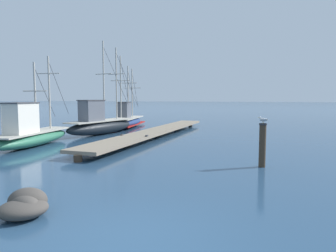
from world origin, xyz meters
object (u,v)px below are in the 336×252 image
Objects in this scene: fishing_boat_2 at (127,120)px; mooring_piling at (262,144)px; shore_rock_near_right at (25,205)px; fishing_boat_0 at (31,133)px; perched_seagull at (263,120)px; fishing_boat_1 at (100,124)px.

fishing_boat_2 is 18.11m from mooring_piling.
mooring_piling reaches higher than shore_rock_near_right.
fishing_boat_0 is 19.47× the size of perched_seagull.
fishing_boat_0 is at bearing -88.43° from fishing_boat_2.
fishing_boat_2 is at bearing 134.25° from perched_seagull.
fishing_boat_1 is (0.53, 6.13, 0.06)m from fishing_boat_0.
fishing_boat_1 is at bearing 85.03° from fishing_boat_0.
mooring_piling is 8.53m from shore_rock_near_right.
fishing_boat_1 reaches higher than shore_rock_near_right.
perched_seagull is (12.63, -12.97, 1.23)m from fishing_boat_2.
perched_seagull is at bearing -4.34° from fishing_boat_0.
shore_rock_near_right is (6.95, -14.08, -0.54)m from fishing_boat_1.
fishing_boat_0 reaches higher than shore_rock_near_right.
perched_seagull is 8.66m from shore_rock_near_right.
fishing_boat_0 is 6.15m from fishing_boat_1.
fishing_boat_1 is 13.77m from perched_seagull.
fishing_boat_2 is 18.15m from perched_seagull.
perched_seagull is (0.01, -0.00, 0.96)m from mooring_piling.
mooring_piling is at bearing -45.76° from fishing_boat_2.
fishing_boat_0 reaches higher than mooring_piling.
fishing_boat_2 is at bearing 91.57° from fishing_boat_0.
perched_seagull is at bearing -4.17° from mooring_piling.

